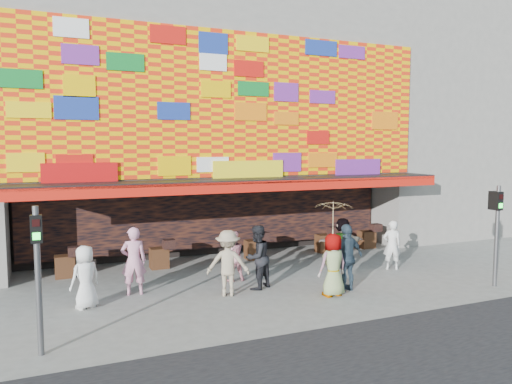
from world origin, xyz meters
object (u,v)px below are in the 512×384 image
ped_c (257,257)px  ped_e (347,257)px  ped_b (134,261)px  ped_i (233,256)px  ped_f (342,243)px  parasol (334,218)px  ped_h (392,245)px  ped_d (228,263)px  ped_g (333,265)px  signal_left (38,264)px  signal_right (497,224)px  ped_a (85,277)px

ped_c → ped_e: size_ratio=0.97×
ped_b → ped_i: size_ratio=1.24×
ped_f → parasol: 3.51m
ped_h → parasol: (-3.42, -1.77, 1.35)m
ped_d → ped_g: (2.65, -1.20, -0.04)m
signal_left → signal_right: (12.40, 0.00, 0.00)m
ped_c → ped_i: 1.15m
signal_left → ped_h: size_ratio=1.80×
signal_right → ped_f: bearing=129.1°
ped_a → ped_i: bearing=165.7°
ped_f → ped_h: ped_f is taller
ped_a → signal_left: bearing=41.6°
ped_i → signal_right: bearing=154.2°
ped_g → parasol: size_ratio=0.92×
ped_c → ped_d: size_ratio=1.02×
ped_c → ped_h: bearing=154.6°
signal_right → ped_f: signal_right is taller
ped_h → parasol: parasol is taller
ped_d → ped_f: size_ratio=1.06×
ped_h → ped_c: bearing=27.1°
signal_left → ped_f: (9.44, 3.65, -0.99)m
parasol → ped_e: bearing=23.6°
signal_right → ped_b: bearing=161.3°
ped_e → ped_f: ped_e is taller
parasol → signal_left: bearing=-171.8°
signal_right → ped_i: signal_right is taller
signal_right → ped_f: size_ratio=1.73×
ped_e → ped_a: bearing=-21.6°
ped_g → parasol: 1.30m
ped_a → ped_b: 1.52m
ped_f → ped_g: ped_g is taller
signal_left → ped_a: size_ratio=1.84×
ped_e → ped_g: (-0.64, -0.28, -0.09)m
ped_c → ped_g: 2.22m
ped_a → ped_g: ped_g is taller
ped_f → ped_i: 3.99m
ped_i → ped_e: bearing=141.0°
ped_c → ped_f: ped_c is taller
signal_right → ped_h: size_ratio=1.80×
signal_right → ped_i: 7.92m
signal_left → ped_f: bearing=21.1°
ped_a → parasol: bearing=139.3°
ped_b → ped_f: size_ratio=1.11×
ped_f → parasol: bearing=62.4°
ped_f → ped_i: ped_f is taller
ped_d → ped_g: size_ratio=1.05×
ped_d → ped_i: size_ratio=1.19×
signal_left → ped_b: size_ratio=1.56×
ped_g → ped_h: ped_g is taller
ped_a → ped_e: 7.15m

